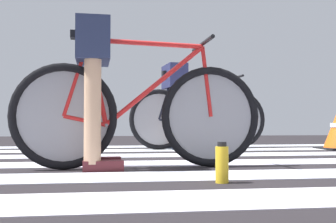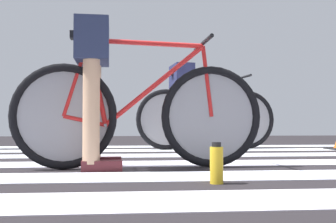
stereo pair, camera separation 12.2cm
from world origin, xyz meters
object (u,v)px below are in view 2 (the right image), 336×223
bicycle_1_of_2 (139,112)px  water_bottle (217,164)px  cyclist_2_of_2 (182,95)px  cyclist_1_of_2 (93,74)px  bicycle_2_of_2 (207,117)px

bicycle_1_of_2 → water_bottle: bicycle_1_of_2 is taller
water_bottle → bicycle_1_of_2: bearing=117.5°
bicycle_1_of_2 → cyclist_2_of_2: (0.55, 1.97, 0.27)m
cyclist_1_of_2 → water_bottle: (0.70, -0.73, -0.55)m
bicycle_1_of_2 → cyclist_1_of_2: bearing=180.0°
cyclist_1_of_2 → bicycle_2_of_2: 2.36m
cyclist_1_of_2 → bicycle_2_of_2: size_ratio=0.58×
bicycle_1_of_2 → cyclist_2_of_2: 2.07m
bicycle_1_of_2 → bicycle_2_of_2: (0.86, 2.01, 0.00)m
bicycle_2_of_2 → water_bottle: bicycle_2_of_2 is taller
cyclist_2_of_2 → bicycle_2_of_2: bearing=0.0°
bicycle_1_of_2 → cyclist_1_of_2: (-0.31, -0.02, 0.26)m
bicycle_1_of_2 → bicycle_2_of_2: size_ratio=1.00×
cyclist_1_of_2 → bicycle_1_of_2: bearing=-0.0°
cyclist_1_of_2 → cyclist_2_of_2: (0.86, 1.99, 0.01)m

